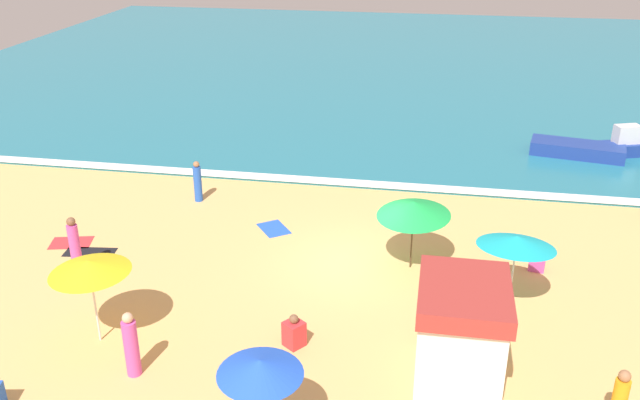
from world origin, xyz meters
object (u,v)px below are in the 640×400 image
beach_umbrella_4 (260,367)px  beachgoer_2 (537,260)px  beach_umbrella_3 (414,208)px  beachgoer_10 (198,182)px  lifeguard_cabana (461,335)px  beachgoer_0 (75,247)px  beachgoer_3 (294,333)px  beach_umbrella_1 (89,267)px  small_boat_1 (577,149)px  beach_umbrella_0 (517,241)px  beachgoer_1 (131,346)px  small_boat_0 (625,145)px

beach_umbrella_4 → beachgoer_2: bearing=53.5°
beach_umbrella_3 → beachgoer_10: beach_umbrella_3 is taller
lifeguard_cabana → beachgoer_0: 11.79m
beach_umbrella_3 → beachgoer_3: 5.56m
lifeguard_cabana → beachgoer_3: bearing=169.2°
beach_umbrella_4 → beach_umbrella_1: bearing=150.6°
beachgoer_2 → small_boat_1: 10.85m
beachgoer_2 → beach_umbrella_0: bearing=-113.5°
beach_umbrella_4 → beachgoer_2: (6.43, 8.68, -1.66)m
beachgoer_1 → beachgoer_3: 3.99m
beachgoer_1 → small_boat_0: (14.90, 17.95, -0.28)m
beachgoer_3 → small_boat_1: bearing=59.3°
lifeguard_cabana → small_boat_0: (7.28, 16.93, -0.82)m
lifeguard_cabana → small_boat_1: (5.22, 16.42, -0.96)m
beachgoer_0 → small_boat_0: size_ratio=0.58×
beach_umbrella_0 → beach_umbrella_4: size_ratio=1.09×
beach_umbrella_0 → beach_umbrella_4: (-5.44, -6.41, -0.03)m
beach_umbrella_4 → beachgoer_10: beach_umbrella_4 is taller
beach_umbrella_1 → beachgoer_3: (4.99, 0.67, -1.78)m
beachgoer_0 → beach_umbrella_4: bearing=-39.2°
beach_umbrella_4 → beachgoer_10: (-5.55, 11.83, -1.24)m
small_boat_0 → beachgoer_1: bearing=-129.7°
beach_umbrella_4 → beachgoer_2: 10.93m
beachgoer_2 → beach_umbrella_3: bearing=-171.7°
beach_umbrella_0 → beachgoer_3: beach_umbrella_0 is taller
small_boat_1 → beach_umbrella_4: bearing=-115.6°
beach_umbrella_3 → small_boat_0: 14.53m
lifeguard_cabana → beachgoer_10: lifeguard_cabana is taller
beachgoer_0 → small_boat_0: 23.10m
beachgoer_1 → beach_umbrella_1: bearing=142.0°
beachgoer_1 → beachgoer_3: (3.54, 1.80, -0.43)m
beach_umbrella_0 → small_boat_1: 13.41m
lifeguard_cabana → beach_umbrella_4: lifeguard_cabana is taller
beach_umbrella_1 → beachgoer_0: (-2.26, 3.13, -1.27)m
beachgoer_1 → small_boat_0: bearing=50.3°
beach_umbrella_1 → beach_umbrella_3: bearing=34.4°
lifeguard_cabana → beach_umbrella_3: (-1.39, 5.37, 0.65)m
beachgoer_0 → beachgoer_3: size_ratio=2.04×
beach_umbrella_3 → beach_umbrella_4: (-2.59, -8.13, -0.00)m
beach_umbrella_0 → beachgoer_1: beach_umbrella_0 is taller
lifeguard_cabana → beach_umbrella_0: size_ratio=1.02×
beach_umbrella_3 → beachgoer_10: (-8.14, 3.70, -1.25)m
beachgoer_0 → small_boat_1: (16.54, 13.18, -0.51)m
beach_umbrella_1 → beachgoer_1: (1.45, -1.13, -1.35)m
lifeguard_cabana → beachgoer_1: size_ratio=1.54×
beach_umbrella_3 → beach_umbrella_4: size_ratio=1.31×
beachgoer_0 → beachgoer_2: bearing=11.0°
beachgoer_2 → beachgoer_10: beachgoer_10 is taller
lifeguard_cabana → beachgoer_0: (-11.33, 3.24, -0.45)m
beachgoer_2 → beachgoer_0: bearing=-169.0°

